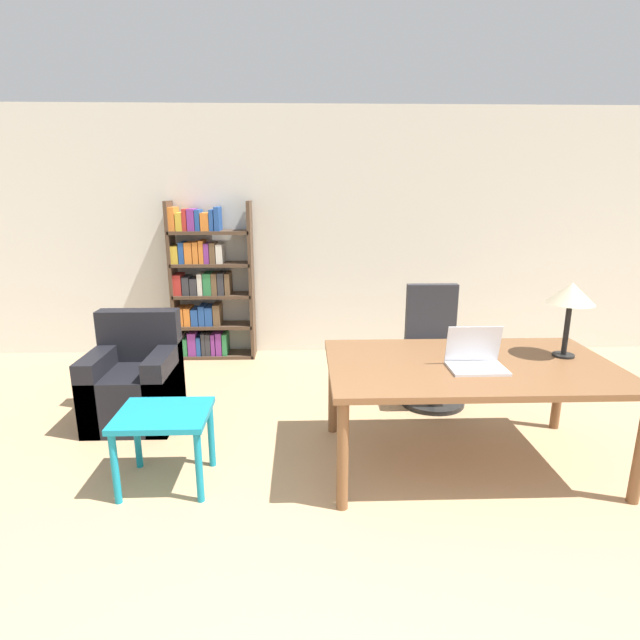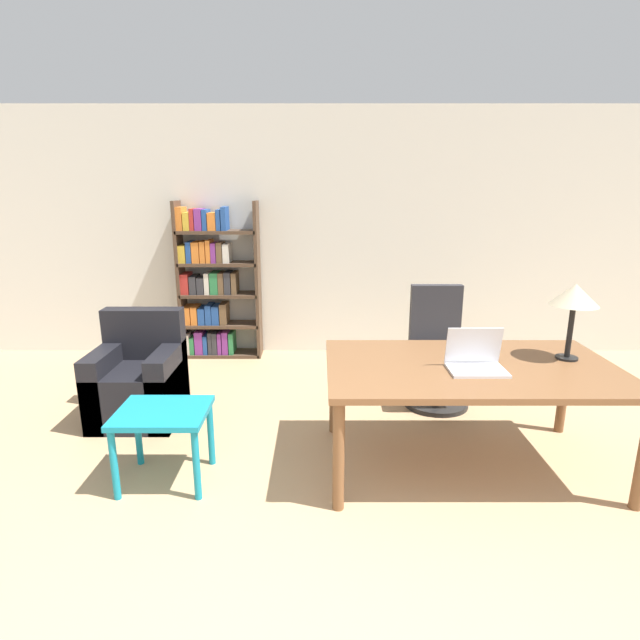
{
  "view_description": "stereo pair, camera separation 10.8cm",
  "coord_description": "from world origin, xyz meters",
  "px_view_note": "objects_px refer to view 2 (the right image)",
  "views": [
    {
      "loc": [
        -0.07,
        -1.07,
        1.84
      ],
      "look_at": [
        0.04,
        2.2,
        0.98
      ],
      "focal_mm": 28.0,
      "sensor_mm": 36.0,
      "label": 1
    },
    {
      "loc": [
        0.04,
        -1.08,
        1.84
      ],
      "look_at": [
        0.04,
        2.2,
        0.98
      ],
      "focal_mm": 28.0,
      "sensor_mm": 36.0,
      "label": 2
    }
  ],
  "objects_px": {
    "desk": "(471,375)",
    "bookshelf": "(213,285)",
    "side_table_blue": "(163,422)",
    "table_lamp": "(575,297)",
    "armchair": "(139,383)",
    "office_chair": "(437,353)",
    "laptop": "(476,361)"
  },
  "relations": [
    {
      "from": "side_table_blue",
      "to": "bookshelf",
      "type": "relative_size",
      "value": 0.33
    },
    {
      "from": "side_table_blue",
      "to": "office_chair",
      "type": "bearing_deg",
      "value": 31.9
    },
    {
      "from": "desk",
      "to": "bookshelf",
      "type": "bearing_deg",
      "value": 132.98
    },
    {
      "from": "armchair",
      "to": "table_lamp",
      "type": "bearing_deg",
      "value": -11.21
    },
    {
      "from": "office_chair",
      "to": "armchair",
      "type": "bearing_deg",
      "value": -172.79
    },
    {
      "from": "table_lamp",
      "to": "office_chair",
      "type": "distance_m",
      "value": 1.34
    },
    {
      "from": "table_lamp",
      "to": "desk",
      "type": "bearing_deg",
      "value": -170.06
    },
    {
      "from": "side_table_blue",
      "to": "armchair",
      "type": "distance_m",
      "value": 1.06
    },
    {
      "from": "side_table_blue",
      "to": "bookshelf",
      "type": "distance_m",
      "value": 2.57
    },
    {
      "from": "laptop",
      "to": "side_table_blue",
      "type": "distance_m",
      "value": 2.02
    },
    {
      "from": "laptop",
      "to": "bookshelf",
      "type": "bearing_deg",
      "value": 131.87
    },
    {
      "from": "office_chair",
      "to": "side_table_blue",
      "type": "height_order",
      "value": "office_chair"
    },
    {
      "from": "laptop",
      "to": "table_lamp",
      "type": "relative_size",
      "value": 0.69
    },
    {
      "from": "desk",
      "to": "armchair",
      "type": "xyz_separation_m",
      "value": [
        -2.48,
        0.74,
        -0.35
      ]
    },
    {
      "from": "table_lamp",
      "to": "office_chair",
      "type": "bearing_deg",
      "value": 124.6
    },
    {
      "from": "table_lamp",
      "to": "armchair",
      "type": "xyz_separation_m",
      "value": [
        -3.15,
        0.63,
        -0.85
      ]
    },
    {
      "from": "bookshelf",
      "to": "laptop",
      "type": "bearing_deg",
      "value": -48.13
    },
    {
      "from": "bookshelf",
      "to": "table_lamp",
      "type": "bearing_deg",
      "value": -37.84
    },
    {
      "from": "office_chair",
      "to": "armchair",
      "type": "height_order",
      "value": "office_chair"
    },
    {
      "from": "armchair",
      "to": "office_chair",
      "type": "bearing_deg",
      "value": 7.21
    },
    {
      "from": "desk",
      "to": "armchair",
      "type": "relative_size",
      "value": 2.16
    },
    {
      "from": "office_chair",
      "to": "table_lamp",
      "type": "bearing_deg",
      "value": -55.4
    },
    {
      "from": "laptop",
      "to": "armchair",
      "type": "distance_m",
      "value": 2.65
    },
    {
      "from": "desk",
      "to": "office_chair",
      "type": "height_order",
      "value": "office_chair"
    },
    {
      "from": "desk",
      "to": "armchair",
      "type": "distance_m",
      "value": 2.61
    },
    {
      "from": "laptop",
      "to": "desk",
      "type": "bearing_deg",
      "value": 87.38
    },
    {
      "from": "bookshelf",
      "to": "side_table_blue",
      "type": "bearing_deg",
      "value": -85.57
    },
    {
      "from": "office_chair",
      "to": "bookshelf",
      "type": "relative_size",
      "value": 0.6
    },
    {
      "from": "desk",
      "to": "bookshelf",
      "type": "relative_size",
      "value": 1.1
    },
    {
      "from": "side_table_blue",
      "to": "armchair",
      "type": "height_order",
      "value": "armchair"
    },
    {
      "from": "laptop",
      "to": "table_lamp",
      "type": "bearing_deg",
      "value": 16.88
    },
    {
      "from": "laptop",
      "to": "side_table_blue",
      "type": "height_order",
      "value": "laptop"
    }
  ]
}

